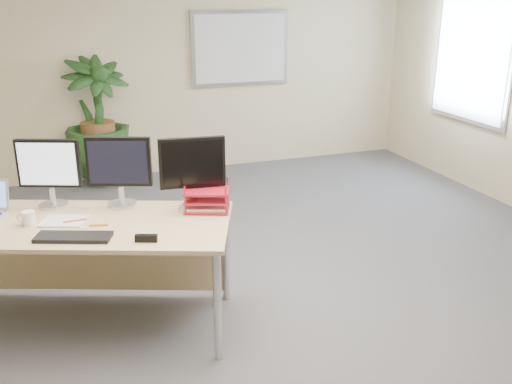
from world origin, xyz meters
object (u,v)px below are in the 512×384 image
object	(u,v)px
floor_plant	(98,125)
monitor_left	(49,169)
desk	(84,238)
monitor_right	(119,167)

from	to	relation	value
floor_plant	monitor_left	distance (m)	2.84
desk	monitor_right	size ratio (longest dim) A/B	4.37
floor_plant	monitor_right	xyz separation A→B (m)	(-0.07, -2.92, 0.32)
desk	floor_plant	size ratio (longest dim) A/B	1.47
monitor_left	monitor_right	bearing A→B (deg)	-17.67
monitor_left	desk	bearing A→B (deg)	-56.43
monitor_left	monitor_right	size ratio (longest dim) A/B	0.98
monitor_left	floor_plant	bearing A→B (deg)	79.01
desk	monitor_left	world-z (taller)	monitor_left
floor_plant	monitor_right	bearing A→B (deg)	-91.43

